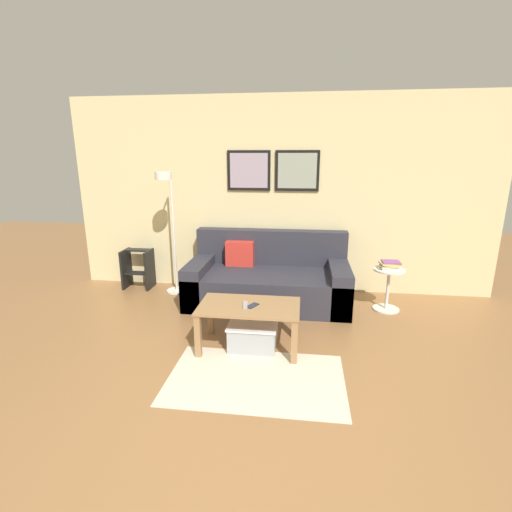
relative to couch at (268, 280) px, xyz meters
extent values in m
cube|color=beige|center=(0.09, 0.51, 0.99)|extent=(5.60, 0.06, 2.55)
cube|color=black|center=(-0.31, 0.46, 1.33)|extent=(0.56, 0.02, 0.51)
cube|color=#A393A8|center=(-0.31, 0.45, 1.33)|extent=(0.49, 0.01, 0.44)
cube|color=black|center=(0.32, 0.46, 1.33)|extent=(0.56, 0.02, 0.51)
cube|color=#939E8E|center=(0.32, 0.45, 1.33)|extent=(0.49, 0.01, 0.44)
cube|color=beige|center=(0.07, -1.75, -0.28)|extent=(1.46, 0.91, 0.01)
cube|color=#2D2D38|center=(0.01, -0.06, -0.08)|extent=(1.97, 1.00, 0.40)
cube|color=#2D2D38|center=(0.01, 0.34, 0.35)|extent=(1.97, 0.20, 0.45)
cube|color=#2D2D38|center=(-0.86, -0.06, -0.02)|extent=(0.24, 1.00, 0.52)
cube|color=#2D2D38|center=(0.87, -0.06, -0.02)|extent=(0.24, 1.00, 0.52)
cube|color=red|center=(-0.39, 0.17, 0.28)|extent=(0.36, 0.14, 0.32)
cube|color=#997047|center=(-0.06, -1.21, 0.14)|extent=(0.95, 0.56, 0.02)
cube|color=#997047|center=(-0.50, -1.45, -0.07)|extent=(0.06, 0.06, 0.41)
cube|color=#997047|center=(0.37, -1.45, -0.07)|extent=(0.06, 0.06, 0.41)
cube|color=#997047|center=(-0.50, -0.97, -0.07)|extent=(0.06, 0.06, 0.41)
cube|color=#997047|center=(0.37, -0.97, -0.07)|extent=(0.06, 0.06, 0.41)
cube|color=#9EA3A8|center=(-0.03, -1.20, -0.17)|extent=(0.44, 0.38, 0.23)
cube|color=silver|center=(-0.03, -1.20, -0.04)|extent=(0.47, 0.41, 0.02)
cylinder|color=white|center=(-1.27, 0.18, -0.27)|extent=(0.28, 0.28, 0.02)
cylinder|color=white|center=(-1.27, 0.18, 0.53)|extent=(0.03, 0.03, 1.57)
cylinder|color=white|center=(-1.27, 0.06, 1.31)|extent=(0.02, 0.24, 0.02)
cylinder|color=white|center=(-1.27, -0.07, 1.28)|extent=(0.20, 0.20, 0.09)
cylinder|color=silver|center=(1.44, -0.11, -0.27)|extent=(0.31, 0.31, 0.01)
cylinder|color=silver|center=(1.44, -0.11, -0.03)|extent=(0.04, 0.04, 0.48)
cylinder|color=silver|center=(1.44, -0.11, 0.22)|extent=(0.37, 0.37, 0.02)
cube|color=silver|center=(1.45, -0.09, 0.24)|extent=(0.21, 0.16, 0.02)
cube|color=silver|center=(1.44, -0.10, 0.26)|extent=(0.21, 0.16, 0.03)
cube|color=#D8C666|center=(1.45, -0.10, 0.28)|extent=(0.17, 0.18, 0.02)
cube|color=#D8C666|center=(1.44, -0.10, 0.30)|extent=(0.25, 0.20, 0.02)
cube|color=#8C4C93|center=(1.45, -0.10, 0.31)|extent=(0.20, 0.18, 0.01)
cube|color=#99999E|center=(-0.10, -1.23, 0.16)|extent=(0.06, 0.15, 0.02)
cube|color=#1E2338|center=(-0.03, -1.23, 0.15)|extent=(0.12, 0.15, 0.01)
cube|color=black|center=(-2.02, 0.26, -0.01)|extent=(0.03, 0.30, 0.54)
cube|color=black|center=(-1.68, 0.26, -0.01)|extent=(0.03, 0.30, 0.54)
cube|color=black|center=(-1.85, 0.21, -0.05)|extent=(0.32, 0.14, 0.02)
cube|color=black|center=(-1.85, 0.31, 0.25)|extent=(0.32, 0.14, 0.02)
camera|label=1|loc=(0.41, -4.43, 1.51)|focal=26.00mm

